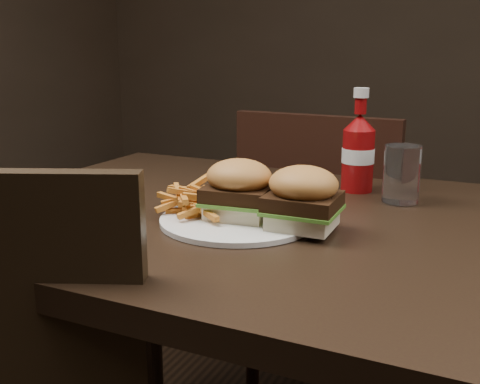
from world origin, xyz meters
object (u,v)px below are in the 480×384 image
at_px(chair_far, 335,270).
at_px(ketchup_bottle, 358,162).
at_px(tumbler, 402,174).
at_px(dining_table, 292,228).
at_px(plate, 237,220).

xyz_separation_m(chair_far, ketchup_bottle, (0.13, -0.34, 0.38)).
distance_m(ketchup_bottle, tumbler, 0.11).
relative_size(dining_table, plate, 4.70).
relative_size(dining_table, chair_far, 2.85).
distance_m(chair_far, tumbler, 0.59).
bearing_deg(chair_far, ketchup_bottle, 113.25).
bearing_deg(dining_table, plate, -135.18).
distance_m(plate, ketchup_bottle, 0.33).
bearing_deg(tumbler, ketchup_bottle, 149.77).
height_order(chair_far, tumbler, tumbler).
height_order(dining_table, plate, plate).
relative_size(chair_far, tumbler, 4.00).
bearing_deg(plate, tumbler, 47.84).
distance_m(dining_table, plate, 0.10).
xyz_separation_m(dining_table, chair_far, (-0.07, 0.57, -0.30)).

